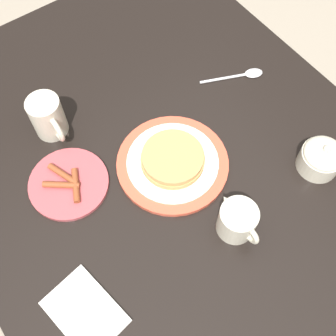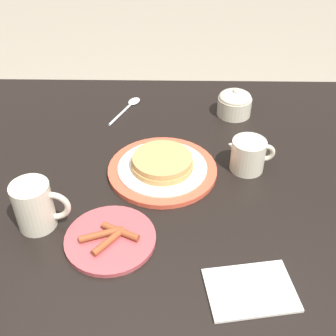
# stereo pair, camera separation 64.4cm
# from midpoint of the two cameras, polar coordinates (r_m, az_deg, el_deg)

# --- Properties ---
(dining_table) EXTENTS (1.33, 0.95, 0.77)m
(dining_table) POSITION_cam_midpoint_polar(r_m,az_deg,el_deg) (1.03, -10.03, -19.59)
(dining_table) COLOR black
(dining_table) RESTS_ON ground_plane
(pancake_plate) EXTENTS (0.26, 0.26, 0.04)m
(pancake_plate) POSITION_cam_midpoint_polar(r_m,az_deg,el_deg) (0.92, -12.28, -14.74)
(pancake_plate) COLOR #DB5138
(pancake_plate) RESTS_ON dining_table
(side_plate_bacon) EXTENTS (0.18, 0.18, 0.02)m
(side_plate_bacon) POSITION_cam_midpoint_polar(r_m,az_deg,el_deg) (0.85, -22.40, -26.47)
(side_plate_bacon) COLOR #B2474C
(side_plate_bacon) RESTS_ON dining_table
(coffee_mug) EXTENTS (0.11, 0.08, 0.10)m
(coffee_mug) POSITION_cam_midpoint_polar(r_m,az_deg,el_deg) (0.89, -31.75, -20.62)
(coffee_mug) COLOR beige
(coffee_mug) RESTS_ON dining_table
(creamer_pitcher) EXTENTS (0.12, 0.08, 0.09)m
(creamer_pitcher) POSITION_cam_midpoint_polar(r_m,az_deg,el_deg) (0.89, 0.70, -13.59)
(creamer_pitcher) COLOR beige
(creamer_pitcher) RESTS_ON dining_table
(sugar_bowl) EXTENTS (0.10, 0.10, 0.08)m
(sugar_bowl) POSITION_cam_midpoint_polar(r_m,az_deg,el_deg) (1.06, 0.60, -3.04)
(sugar_bowl) COLOR beige
(sugar_bowl) RESTS_ON dining_table
(napkin) EXTENTS (0.17, 0.13, 0.01)m
(napkin) POSITION_cam_midpoint_polar(r_m,az_deg,el_deg) (0.76, -2.98, -36.42)
(napkin) COLOR silver
(napkin) RESTS_ON dining_table
(spoon) EXTENTS (0.08, 0.16, 0.01)m
(spoon) POSITION_cam_midpoint_polar(r_m,az_deg,el_deg) (1.15, -14.54, -2.75)
(spoon) COLOR silver
(spoon) RESTS_ON dining_table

